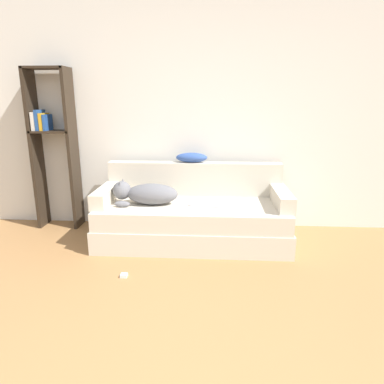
# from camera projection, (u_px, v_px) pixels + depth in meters

# --- Properties ---
(wall_back) EXTENTS (6.80, 0.06, 2.70)m
(wall_back) POSITION_uv_depth(u_px,v_px,m) (194.00, 110.00, 3.86)
(wall_back) COLOR silver
(wall_back) RESTS_ON ground_plane
(couch) EXTENTS (1.96, 0.85, 0.42)m
(couch) POSITION_uv_depth(u_px,v_px,m) (193.00, 223.00, 3.60)
(couch) COLOR beige
(couch) RESTS_ON ground_plane
(couch_backrest) EXTENTS (1.92, 0.15, 0.37)m
(couch_backrest) POSITION_uv_depth(u_px,v_px,m) (195.00, 179.00, 3.84)
(couch_backrest) COLOR beige
(couch_backrest) RESTS_ON couch
(couch_arm_left) EXTENTS (0.15, 0.66, 0.16)m
(couch_arm_left) POSITION_uv_depth(u_px,v_px,m) (106.00, 195.00, 3.58)
(couch_arm_left) COLOR beige
(couch_arm_left) RESTS_ON couch
(couch_arm_right) EXTENTS (0.15, 0.66, 0.16)m
(couch_arm_right) POSITION_uv_depth(u_px,v_px,m) (282.00, 198.00, 3.47)
(couch_arm_right) COLOR beige
(couch_arm_right) RESTS_ON couch
(dog) EXTENTS (0.67, 0.29, 0.25)m
(dog) POSITION_uv_depth(u_px,v_px,m) (146.00, 193.00, 3.51)
(dog) COLOR slate
(dog) RESTS_ON couch
(laptop) EXTENTS (0.38, 0.29, 0.02)m
(laptop) POSITION_uv_depth(u_px,v_px,m) (208.00, 203.00, 3.52)
(laptop) COLOR silver
(laptop) RESTS_ON couch
(throw_pillow) EXTENTS (0.35, 0.15, 0.11)m
(throw_pillow) POSITION_uv_depth(u_px,v_px,m) (192.00, 158.00, 3.79)
(throw_pillow) COLOR #335199
(throw_pillow) RESTS_ON couch_backrest
(bookshelf) EXTENTS (0.47, 0.26, 1.80)m
(bookshelf) POSITION_uv_depth(u_px,v_px,m) (52.00, 141.00, 3.87)
(bookshelf) COLOR #2D2319
(bookshelf) RESTS_ON ground_plane
(power_adapter) EXTENTS (0.06, 0.06, 0.03)m
(power_adapter) POSITION_uv_depth(u_px,v_px,m) (124.00, 275.00, 2.92)
(power_adapter) COLOR silver
(power_adapter) RESTS_ON ground_plane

